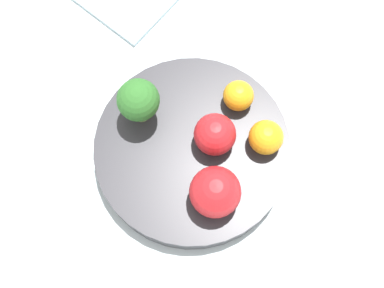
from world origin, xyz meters
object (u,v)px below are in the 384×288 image
at_px(bowl, 192,151).
at_px(orange_back, 238,96).
at_px(apple_red, 215,192).
at_px(apple_green, 215,134).
at_px(orange_front, 266,137).
at_px(broccoli, 138,101).

height_order(bowl, orange_back, orange_back).
bearing_deg(bowl, apple_red, 71.34).
bearing_deg(bowl, apple_green, 153.64).
bearing_deg(orange_back, apple_red, 34.91).
xyz_separation_m(orange_front, orange_back, (-0.01, -0.06, -0.00)).
bearing_deg(apple_green, bowl, -26.36).
xyz_separation_m(broccoli, orange_back, (-0.09, 0.06, -0.02)).
bearing_deg(apple_red, bowl, -108.66).
bearing_deg(orange_front, apple_green, -43.12).
bearing_deg(apple_red, orange_back, -145.09).
bearing_deg(orange_front, broccoli, -55.03).
xyz_separation_m(apple_red, orange_back, (-0.10, -0.07, -0.01)).
height_order(apple_red, orange_back, apple_red).
relative_size(bowl, apple_red, 4.04).
distance_m(apple_red, apple_green, 0.07).
relative_size(bowl, apple_green, 4.76).
height_order(bowl, broccoli, broccoli).
xyz_separation_m(bowl, broccoli, (0.02, -0.07, 0.06)).
bearing_deg(apple_red, apple_green, -131.81).
relative_size(broccoli, orange_back, 1.89).
height_order(broccoli, orange_back, broccoli).
height_order(apple_red, apple_green, apple_red).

